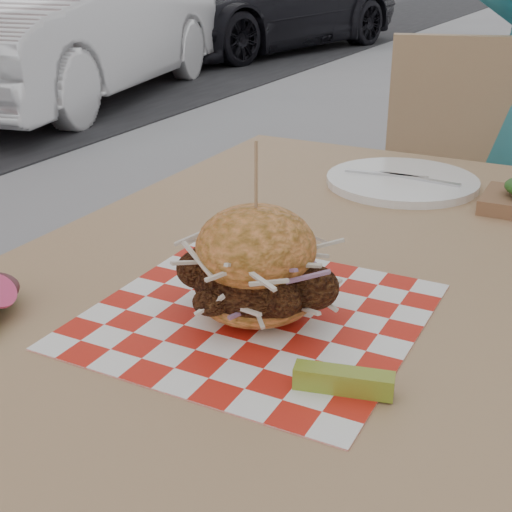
# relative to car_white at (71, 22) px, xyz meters

# --- Properties ---
(car_white) EXTENTS (2.01, 3.85, 1.21)m
(car_white) POSITION_rel_car_white_xyz_m (0.00, 0.00, 0.00)
(car_white) COLOR white
(car_white) RESTS_ON ground
(car_dark) EXTENTS (2.56, 4.31, 1.17)m
(car_dark) POSITION_rel_car_white_xyz_m (0.00, 3.52, -0.02)
(car_dark) COLOR black
(car_dark) RESTS_ON ground
(patio_table) EXTENTS (0.80, 1.20, 0.75)m
(patio_table) POSITION_rel_car_white_xyz_m (3.74, -3.81, 0.07)
(patio_table) COLOR tan
(patio_table) RESTS_ON ground
(patio_chair) EXTENTS (0.52, 0.53, 0.95)m
(patio_chair) POSITION_rel_car_white_xyz_m (3.71, -2.92, -0.05)
(patio_chair) COLOR tan
(patio_chair) RESTS_ON ground
(paper_liner) EXTENTS (0.36, 0.36, 0.00)m
(paper_liner) POSITION_rel_car_white_xyz_m (3.73, -3.99, 0.15)
(paper_liner) COLOR red
(paper_liner) RESTS_ON patio_table
(sandwich) EXTENTS (0.18, 0.18, 0.20)m
(sandwich) POSITION_rel_car_white_xyz_m (3.73, -3.99, 0.20)
(sandwich) COLOR orange
(sandwich) RESTS_ON paper_liner
(pickle_spear) EXTENTS (0.10, 0.04, 0.02)m
(pickle_spear) POSITION_rel_car_white_xyz_m (3.88, -4.09, 0.16)
(pickle_spear) COLOR olive
(pickle_spear) RESTS_ON paper_liner
(place_setting) EXTENTS (0.27, 0.27, 0.02)m
(place_setting) POSITION_rel_car_white_xyz_m (3.74, -3.43, 0.15)
(place_setting) COLOR white
(place_setting) RESTS_ON patio_table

